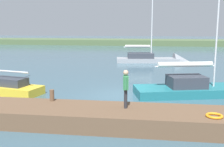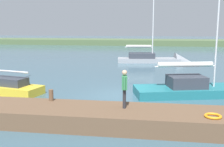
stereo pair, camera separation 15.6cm
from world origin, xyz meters
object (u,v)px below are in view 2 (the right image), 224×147
sailboat_near_dock (160,61)px  sailboat_behind_pier (220,92)px  life_ring_buoy (213,116)px  person_on_dock (124,86)px  mooring_post_near (51,95)px

sailboat_near_dock → sailboat_behind_pier: sailboat_behind_pier is taller
life_ring_buoy → sailboat_behind_pier: sailboat_behind_pier is taller
sailboat_near_dock → person_on_dock: size_ratio=5.79×
mooring_post_near → sailboat_behind_pier: (-8.94, -5.58, -0.84)m
sailboat_behind_pier → person_on_dock: sailboat_behind_pier is taller
sailboat_near_dock → sailboat_behind_pier: 15.54m
life_ring_buoy → sailboat_near_dock: size_ratio=0.07×
sailboat_behind_pier → person_on_dock: 8.34m
mooring_post_near → sailboat_near_dock: bearing=-104.9°
mooring_post_near → life_ring_buoy: size_ratio=0.82×
life_ring_buoy → sailboat_near_dock: 22.15m
mooring_post_near → sailboat_behind_pier: 10.57m
mooring_post_near → sailboat_behind_pier: sailboat_behind_pier is taller
mooring_post_near → sailboat_near_dock: (-5.52, -20.73, -0.91)m
life_ring_buoy → sailboat_near_dock: bearing=-86.1°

